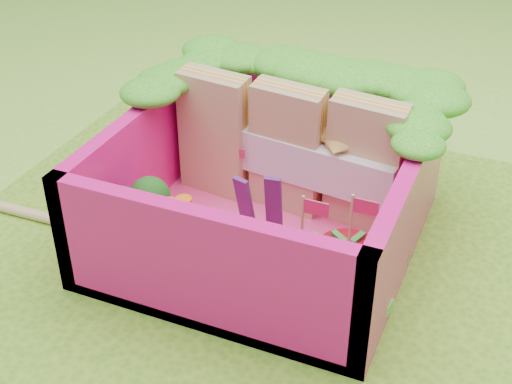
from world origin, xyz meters
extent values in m
plane|color=#86D43B|center=(0.00, 0.00, 0.00)|extent=(14.00, 14.00, 0.00)
cube|color=#5C9E23|center=(0.00, 0.00, 0.01)|extent=(2.60, 2.60, 0.03)
cube|color=#FF418F|center=(0.09, 0.14, 0.06)|extent=(1.30, 1.30, 0.05)
cube|color=#EC1384|center=(0.09, 0.76, 0.31)|extent=(1.30, 0.07, 0.55)
cube|color=#EC1384|center=(0.09, -0.47, 0.31)|extent=(1.30, 0.07, 0.55)
cube|color=#EC1384|center=(-0.52, 0.14, 0.31)|extent=(0.07, 1.30, 0.55)
cube|color=#EC1384|center=(0.71, 0.14, 0.31)|extent=(0.07, 1.30, 0.55)
ellipsoid|color=#1D8518|center=(-0.41, 0.72, 0.64)|extent=(0.30, 0.30, 0.11)
ellipsoid|color=#1D8518|center=(-0.30, 0.72, 0.64)|extent=(0.30, 0.30, 0.11)
ellipsoid|color=#1D8518|center=(-0.18, 0.72, 0.64)|extent=(0.30, 0.30, 0.11)
ellipsoid|color=#1D8518|center=(-0.07, 0.72, 0.64)|extent=(0.30, 0.30, 0.11)
ellipsoid|color=#1D8518|center=(0.04, 0.72, 0.64)|extent=(0.30, 0.30, 0.11)
ellipsoid|color=#1D8518|center=(0.15, 0.72, 0.64)|extent=(0.30, 0.30, 0.11)
ellipsoid|color=#1D8518|center=(0.26, 0.72, 0.64)|extent=(0.30, 0.30, 0.11)
ellipsoid|color=#1D8518|center=(0.37, 0.72, 0.64)|extent=(0.30, 0.30, 0.11)
ellipsoid|color=#1D8518|center=(0.48, 0.72, 0.64)|extent=(0.30, 0.30, 0.11)
ellipsoid|color=#1D8518|center=(0.59, 0.72, 0.64)|extent=(0.30, 0.30, 0.11)
ellipsoid|color=#1D8518|center=(-0.49, 0.24, 0.64)|extent=(0.27, 0.27, 0.10)
ellipsoid|color=#1D8518|center=(-0.49, 0.38, 0.64)|extent=(0.27, 0.27, 0.10)
ellipsoid|color=#1D8518|center=(-0.49, 0.52, 0.64)|extent=(0.27, 0.27, 0.10)
ellipsoid|color=#1D8518|center=(-0.49, 0.66, 0.64)|extent=(0.27, 0.27, 0.10)
ellipsoid|color=#1D8518|center=(-0.49, 0.80, 0.64)|extent=(0.27, 0.27, 0.10)
ellipsoid|color=#1D8518|center=(0.67, 0.24, 0.64)|extent=(0.27, 0.27, 0.10)
ellipsoid|color=#1D8518|center=(0.67, 0.38, 0.64)|extent=(0.27, 0.27, 0.10)
ellipsoid|color=#1D8518|center=(0.67, 0.52, 0.64)|extent=(0.27, 0.27, 0.10)
ellipsoid|color=#1D8518|center=(0.67, 0.66, 0.64)|extent=(0.27, 0.27, 0.10)
ellipsoid|color=#1D8518|center=(0.67, 0.80, 0.64)|extent=(0.27, 0.27, 0.10)
cube|color=tan|center=(-0.28, 0.40, 0.38)|extent=(0.36, 0.19, 0.60)
cube|color=tan|center=(0.09, 0.40, 0.38)|extent=(0.36, 0.19, 0.60)
cube|color=tan|center=(0.46, 0.40, 0.38)|extent=(0.36, 0.19, 0.60)
cube|color=silver|center=(0.09, 0.40, 0.35)|extent=(1.10, 0.30, 0.20)
cylinder|color=#5A8E44|center=(-0.43, -0.16, 0.15)|extent=(0.12, 0.12, 0.13)
ellipsoid|color=#164412|center=(-0.43, -0.16, 0.27)|extent=(0.34, 0.34, 0.12)
cylinder|color=#FF6015|center=(-0.22, -0.17, 0.22)|extent=(0.07, 0.07, 0.27)
cylinder|color=#FF6015|center=(-0.16, -0.14, 0.22)|extent=(0.07, 0.07, 0.28)
cube|color=#4A1752|center=(0.07, -0.01, 0.27)|extent=(0.07, 0.04, 0.38)
cube|color=#4A1752|center=(0.17, 0.05, 0.27)|extent=(0.07, 0.03, 0.38)
cone|color=red|center=(0.38, -0.20, 0.19)|extent=(0.23, 0.23, 0.23)
cylinder|color=tan|center=(0.38, -0.20, 0.43)|extent=(0.01, 0.01, 0.24)
cube|color=#CE225B|center=(0.43, -0.20, 0.51)|extent=(0.10, 0.01, 0.06)
cone|color=red|center=(0.55, -0.14, 0.20)|extent=(0.25, 0.25, 0.25)
cylinder|color=tan|center=(0.55, -0.14, 0.45)|extent=(0.01, 0.01, 0.24)
cube|color=#CE225B|center=(0.60, -0.14, 0.53)|extent=(0.10, 0.01, 0.06)
cube|color=#4EC63E|center=(0.59, 0.10, 0.11)|extent=(0.31, 0.23, 0.05)
cube|color=#4EC63E|center=(0.59, -0.14, 0.11)|extent=(0.33, 0.14, 0.05)
cube|color=#4EC63E|center=(0.30, -0.21, 0.11)|extent=(0.23, 0.31, 0.05)
cube|color=#E0B77B|center=(-0.97, -0.14, 0.05)|extent=(2.06, 0.09, 0.04)
cube|color=#E0B77B|center=(-0.91, -0.12, 0.05)|extent=(2.06, 0.09, 0.04)
camera|label=1|loc=(1.08, -2.29, 2.00)|focal=50.00mm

